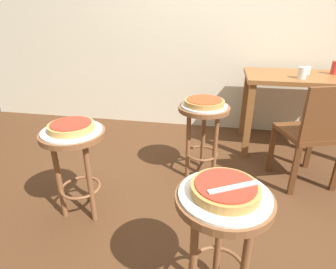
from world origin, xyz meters
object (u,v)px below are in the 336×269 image
object	(u,v)px
stool_foreground	(222,225)
condiment_shaker	(308,70)
pizza_leftside	(204,102)
pizza_foreground	(225,189)
cup_far_edge	(335,68)
serving_plate_foreground	(225,195)
stool_middle	(75,153)
pizza_middle	(71,127)
cup_near_edge	(302,73)
stool_leftside	(203,124)
serving_plate_leftside	(204,106)
dining_table	(302,88)
wooden_chair	(314,132)
pizza_server_knife	(234,187)
serving_plate_middle	(72,131)

from	to	relation	value
stool_foreground	condiment_shaker	world-z (taller)	condiment_shaker
pizza_leftside	condiment_shaker	xyz separation A→B (m)	(0.91, 0.72, 0.14)
pizza_foreground	cup_far_edge	distance (m)	2.18
serving_plate_foreground	stool_middle	distance (m)	1.07
pizza_middle	cup_near_edge	bearing A→B (deg)	36.63
stool_leftside	serving_plate_leftside	size ratio (longest dim) A/B	1.72
dining_table	wooden_chair	distance (m)	0.70
pizza_middle	wooden_chair	xyz separation A→B (m)	(1.62, 0.66, -0.19)
dining_table	wooden_chair	xyz separation A→B (m)	(-0.04, -0.68, -0.17)
cup_far_edge	pizza_server_knife	bearing A→B (deg)	-116.49
serving_plate_middle	pizza_server_knife	bearing A→B (deg)	-27.87
wooden_chair	pizza_leftside	bearing A→B (deg)	-179.43
serving_plate_middle	pizza_leftside	xyz separation A→B (m)	(0.78, 0.65, 0.03)
pizza_foreground	stool_middle	size ratio (longest dim) A/B	0.45
pizza_leftside	pizza_server_knife	world-z (taller)	pizza_server_knife
pizza_leftside	dining_table	xyz separation A→B (m)	(0.88, 0.69, -0.02)
serving_plate_leftside	stool_foreground	bearing A→B (deg)	-81.99
stool_foreground	serving_plate_foreground	bearing A→B (deg)	0.00
pizza_leftside	condiment_shaker	world-z (taller)	condiment_shaker
pizza_middle	condiment_shaker	world-z (taller)	condiment_shaker
pizza_server_knife	stool_middle	bearing A→B (deg)	123.12
stool_middle	cup_far_edge	xyz separation A→B (m)	(1.94, 1.44, 0.35)
serving_plate_leftside	wooden_chair	xyz separation A→B (m)	(0.84, 0.01, -0.16)
stool_leftside	pizza_server_knife	xyz separation A→B (m)	(0.19, -1.16, 0.21)
serving_plate_foreground	stool_middle	world-z (taller)	serving_plate_foreground
stool_foreground	serving_plate_leftside	bearing A→B (deg)	98.01
stool_middle	pizza_middle	xyz separation A→B (m)	(0.00, 0.00, 0.19)
condiment_shaker	wooden_chair	world-z (taller)	wooden_chair
serving_plate_leftside	cup_far_edge	bearing A→B (deg)	34.03
pizza_foreground	cup_near_edge	world-z (taller)	cup_near_edge
cup_far_edge	condiment_shaker	distance (m)	0.26
stool_leftside	cup_far_edge	distance (m)	1.44
pizza_middle	wooden_chair	distance (m)	1.76
pizza_middle	cup_near_edge	world-z (taller)	cup_near_edge
serving_plate_middle	pizza_server_knife	xyz separation A→B (m)	(0.97, -0.51, 0.06)
pizza_middle	wooden_chair	world-z (taller)	wooden_chair
pizza_middle	cup_far_edge	size ratio (longest dim) A/B	2.32
dining_table	cup_far_edge	world-z (taller)	cup_far_edge
cup_near_edge	condiment_shaker	xyz separation A→B (m)	(0.10, 0.19, -0.01)
serving_plate_foreground	dining_table	xyz separation A→B (m)	(0.72, 1.83, 0.00)
pizza_foreground	wooden_chair	xyz separation A→B (m)	(0.68, 1.15, -0.19)
serving_plate_leftside	pizza_leftside	xyz separation A→B (m)	(-0.00, 0.00, 0.03)
pizza_middle	pizza_leftside	bearing A→B (deg)	40.00
serving_plate_foreground	wooden_chair	distance (m)	1.35
stool_leftside	condiment_shaker	bearing A→B (deg)	38.32
serving_plate_foreground	serving_plate_middle	bearing A→B (deg)	152.33
pizza_foreground	condiment_shaker	size ratio (longest dim) A/B	3.74
stool_foreground	wooden_chair	bearing A→B (deg)	59.32
wooden_chair	serving_plate_foreground	bearing A→B (deg)	-120.68
wooden_chair	pizza_server_knife	distance (m)	1.36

